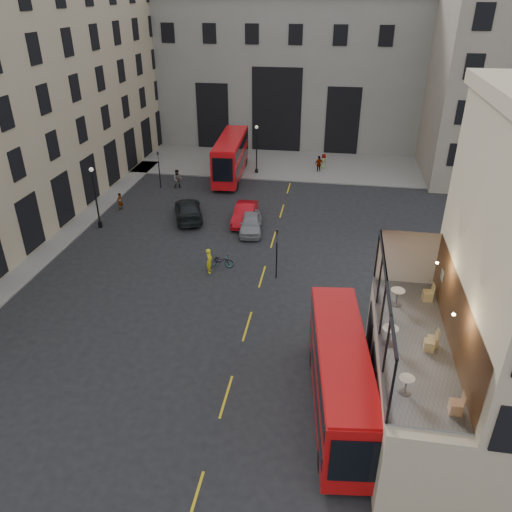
% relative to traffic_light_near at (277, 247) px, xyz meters
% --- Properties ---
extents(ground, '(140.00, 140.00, 0.00)m').
position_rel_traffic_light_near_xyz_m(ground, '(1.00, -12.00, -2.42)').
color(ground, black).
rests_on(ground, ground).
extents(host_frontage, '(3.00, 11.00, 4.50)m').
position_rel_traffic_light_near_xyz_m(host_frontage, '(7.50, -12.00, -0.17)').
color(host_frontage, tan).
rests_on(host_frontage, ground).
extents(cafe_floor, '(3.00, 10.00, 0.10)m').
position_rel_traffic_light_near_xyz_m(cafe_floor, '(7.50, -12.00, 2.12)').
color(cafe_floor, slate).
rests_on(cafe_floor, host_frontage).
extents(gateway, '(35.00, 10.60, 18.00)m').
position_rel_traffic_light_near_xyz_m(gateway, '(-4.00, 35.99, 6.96)').
color(gateway, gray).
rests_on(gateway, ground).
extents(pavement_far, '(40.00, 12.00, 0.12)m').
position_rel_traffic_light_near_xyz_m(pavement_far, '(-5.00, 26.00, -2.36)').
color(pavement_far, slate).
rests_on(pavement_far, ground).
extents(pavement_left, '(8.00, 48.00, 0.12)m').
position_rel_traffic_light_near_xyz_m(pavement_left, '(-21.00, -0.00, -2.36)').
color(pavement_left, slate).
rests_on(pavement_left, ground).
extents(traffic_light_near, '(0.16, 0.20, 3.80)m').
position_rel_traffic_light_near_xyz_m(traffic_light_near, '(0.00, 0.00, 0.00)').
color(traffic_light_near, black).
rests_on(traffic_light_near, ground).
extents(traffic_light_far, '(0.16, 0.20, 3.80)m').
position_rel_traffic_light_near_xyz_m(traffic_light_far, '(-14.00, 16.00, 0.00)').
color(traffic_light_far, black).
rests_on(traffic_light_far, ground).
extents(street_lamp_a, '(0.36, 0.36, 5.33)m').
position_rel_traffic_light_near_xyz_m(street_lamp_a, '(-16.00, 6.00, -0.03)').
color(street_lamp_a, black).
rests_on(street_lamp_a, ground).
extents(street_lamp_b, '(0.36, 0.36, 5.33)m').
position_rel_traffic_light_near_xyz_m(street_lamp_b, '(-5.00, 22.00, -0.03)').
color(street_lamp_b, black).
rests_on(street_lamp_b, ground).
extents(bus_near, '(3.40, 10.13, 3.97)m').
position_rel_traffic_light_near_xyz_m(bus_near, '(4.50, -11.97, -0.20)').
color(bus_near, '#A90B0C').
rests_on(bus_near, ground).
extents(bus_far, '(3.09, 10.92, 4.31)m').
position_rel_traffic_light_near_xyz_m(bus_far, '(-7.55, 20.59, -0.01)').
color(bus_far, red).
rests_on(bus_far, ground).
extents(car_a, '(2.36, 4.66, 1.52)m').
position_rel_traffic_light_near_xyz_m(car_a, '(-3.08, 7.25, -1.66)').
color(car_a, gray).
rests_on(car_a, ground).
extents(car_b, '(1.72, 4.85, 1.59)m').
position_rel_traffic_light_near_xyz_m(car_b, '(-3.92, 9.03, -1.63)').
color(car_b, '#B90B14').
rests_on(car_b, ground).
extents(car_c, '(4.04, 6.04, 1.62)m').
position_rel_traffic_light_near_xyz_m(car_c, '(-9.02, 9.05, -1.61)').
color(car_c, black).
rests_on(car_c, ground).
extents(bicycle, '(1.95, 0.71, 1.02)m').
position_rel_traffic_light_near_xyz_m(bicycle, '(-4.23, 0.91, -1.92)').
color(bicycle, gray).
rests_on(bicycle, ground).
extents(cyclist, '(0.51, 0.72, 1.86)m').
position_rel_traffic_light_near_xyz_m(cyclist, '(-4.84, 0.04, -1.49)').
color(cyclist, yellow).
rests_on(cyclist, ground).
extents(pedestrian_a, '(1.04, 0.87, 1.92)m').
position_rel_traffic_light_near_xyz_m(pedestrian_a, '(-12.22, 16.32, -1.46)').
color(pedestrian_a, gray).
rests_on(pedestrian_a, ground).
extents(pedestrian_b, '(1.05, 1.29, 1.74)m').
position_rel_traffic_light_near_xyz_m(pedestrian_b, '(-7.34, 16.99, -1.55)').
color(pedestrian_b, gray).
rests_on(pedestrian_b, ground).
extents(pedestrian_c, '(1.17, 0.94, 1.86)m').
position_rel_traffic_light_near_xyz_m(pedestrian_c, '(1.75, 23.61, -1.49)').
color(pedestrian_c, gray).
rests_on(pedestrian_c, ground).
extents(pedestrian_d, '(1.00, 0.96, 1.72)m').
position_rel_traffic_light_near_xyz_m(pedestrian_d, '(2.19, 24.89, -1.56)').
color(pedestrian_d, gray).
rests_on(pedestrian_d, ground).
extents(pedestrian_e, '(0.56, 0.68, 1.61)m').
position_rel_traffic_light_near_xyz_m(pedestrian_e, '(-15.81, 9.97, -1.62)').
color(pedestrian_e, gray).
rests_on(pedestrian_e, ground).
extents(cafe_table_near, '(0.59, 0.59, 0.74)m').
position_rel_traffic_light_near_xyz_m(cafe_table_near, '(6.78, -15.34, 2.66)').
color(cafe_table_near, silver).
rests_on(cafe_table_near, cafe_floor).
extents(cafe_table_mid, '(0.69, 0.69, 0.86)m').
position_rel_traffic_light_near_xyz_m(cafe_table_mid, '(6.38, -12.44, 2.74)').
color(cafe_table_mid, silver).
rests_on(cafe_table_mid, cafe_floor).
extents(cafe_table_far, '(0.67, 0.67, 0.84)m').
position_rel_traffic_light_near_xyz_m(cafe_table_far, '(6.95, -9.28, 2.73)').
color(cafe_table_far, white).
rests_on(cafe_table_far, cafe_floor).
extents(cafe_chair_a, '(0.45, 0.45, 0.91)m').
position_rel_traffic_light_near_xyz_m(cafe_chair_a, '(8.49, -16.07, 2.45)').
color(cafe_chair_a, tan).
rests_on(cafe_chair_a, cafe_floor).
extents(cafe_chair_b, '(0.46, 0.46, 0.87)m').
position_rel_traffic_light_near_xyz_m(cafe_chair_b, '(8.04, -12.54, 2.44)').
color(cafe_chair_b, tan).
rests_on(cafe_chair_b, cafe_floor).
extents(cafe_chair_c, '(0.42, 0.42, 0.80)m').
position_rel_traffic_light_near_xyz_m(cafe_chair_c, '(8.23, -12.21, 2.42)').
color(cafe_chair_c, tan).
rests_on(cafe_chair_c, cafe_floor).
extents(cafe_chair_d, '(0.48, 0.48, 0.92)m').
position_rel_traffic_light_near_xyz_m(cafe_chair_d, '(8.51, -8.58, 2.46)').
color(cafe_chair_d, '#D2BA79').
rests_on(cafe_chair_d, cafe_floor).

